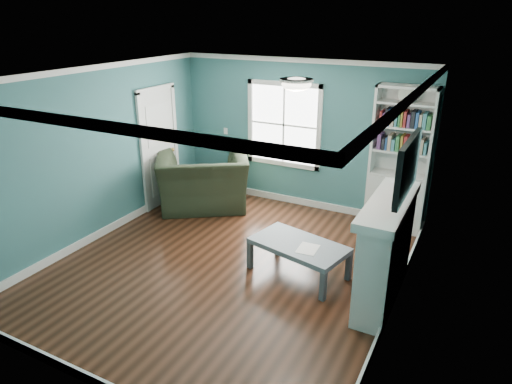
% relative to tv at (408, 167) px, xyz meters
% --- Properties ---
extents(floor, '(5.00, 5.00, 0.00)m').
position_rel_tv_xyz_m(floor, '(-2.20, -0.20, -1.72)').
color(floor, black).
rests_on(floor, ground).
extents(room_walls, '(5.00, 5.00, 5.00)m').
position_rel_tv_xyz_m(room_walls, '(-2.20, -0.20, -0.14)').
color(room_walls, '#367475').
rests_on(room_walls, ground).
extents(trim, '(4.50, 5.00, 2.60)m').
position_rel_tv_xyz_m(trim, '(-2.20, -0.20, -0.49)').
color(trim, white).
rests_on(trim, ground).
extents(window, '(1.40, 0.06, 1.50)m').
position_rel_tv_xyz_m(window, '(-2.50, 2.29, -0.27)').
color(window, white).
rests_on(window, room_walls).
extents(bookshelf, '(0.90, 0.35, 2.31)m').
position_rel_tv_xyz_m(bookshelf, '(-0.43, 2.10, -0.80)').
color(bookshelf, silver).
rests_on(bookshelf, ground).
extents(fireplace, '(0.44, 1.58, 1.30)m').
position_rel_tv_xyz_m(fireplace, '(-0.12, 0.00, -1.09)').
color(fireplace, black).
rests_on(fireplace, ground).
extents(tv, '(0.06, 1.10, 0.65)m').
position_rel_tv_xyz_m(tv, '(0.00, 0.00, 0.00)').
color(tv, black).
rests_on(tv, fireplace).
extents(door, '(0.12, 0.98, 2.17)m').
position_rel_tv_xyz_m(door, '(-4.42, 1.20, -0.65)').
color(door, silver).
rests_on(door, ground).
extents(ceiling_fixture, '(0.38, 0.38, 0.15)m').
position_rel_tv_xyz_m(ceiling_fixture, '(-1.30, -0.10, 0.82)').
color(ceiling_fixture, white).
rests_on(ceiling_fixture, room_walls).
extents(light_switch, '(0.08, 0.01, 0.12)m').
position_rel_tv_xyz_m(light_switch, '(-3.70, 2.28, -0.52)').
color(light_switch, white).
rests_on(light_switch, room_walls).
extents(recliner, '(1.83, 1.69, 1.34)m').
position_rel_tv_xyz_m(recliner, '(-3.65, 1.39, -1.05)').
color(recliner, '#242D1C').
rests_on(recliner, ground).
extents(coffee_table, '(1.37, 0.95, 0.45)m').
position_rel_tv_xyz_m(coffee_table, '(-1.26, 0.06, -1.33)').
color(coffee_table, '#434B51').
rests_on(coffee_table, ground).
extents(paper_sheet, '(0.27, 0.33, 0.00)m').
position_rel_tv_xyz_m(paper_sheet, '(-1.10, -0.03, -1.27)').
color(paper_sheet, white).
rests_on(paper_sheet, coffee_table).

